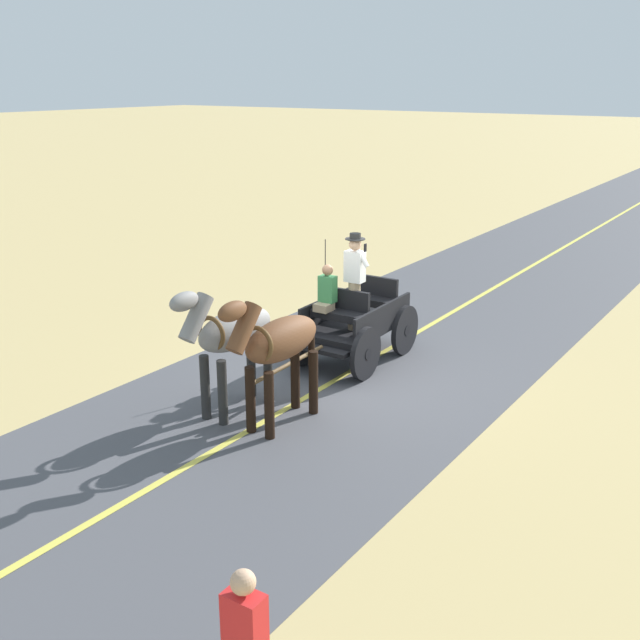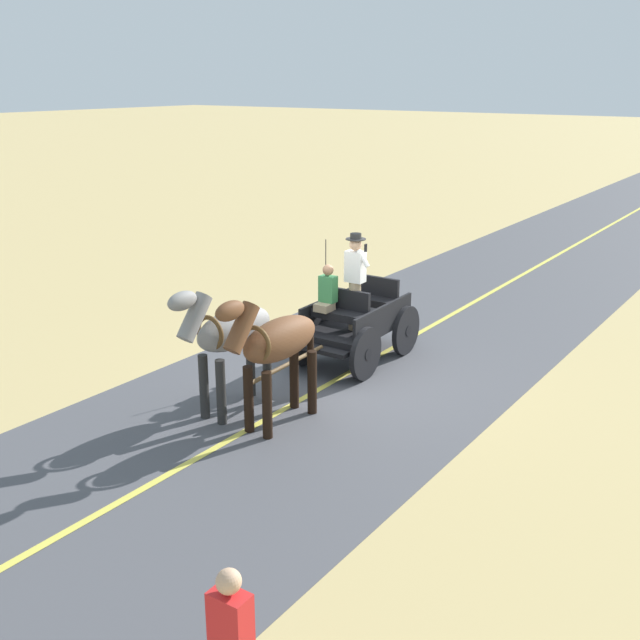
{
  "view_description": "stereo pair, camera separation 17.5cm",
  "coord_description": "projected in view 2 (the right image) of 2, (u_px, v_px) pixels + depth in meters",
  "views": [
    {
      "loc": [
        -6.72,
        10.76,
        5.12
      ],
      "look_at": [
        0.27,
        0.43,
        1.1
      ],
      "focal_mm": 42.43,
      "sensor_mm": 36.0,
      "label": 1
    },
    {
      "loc": [
        -6.87,
        10.66,
        5.12
      ],
      "look_at": [
        0.27,
        0.43,
        1.1
      ],
      "focal_mm": 42.43,
      "sensor_mm": 36.0,
      "label": 2
    }
  ],
  "objects": [
    {
      "name": "ground_plane",
      "position": [
        346.0,
        375.0,
        13.63
      ],
      "size": [
        200.0,
        200.0,
        0.0
      ],
      "primitive_type": "plane",
      "color": "tan"
    },
    {
      "name": "road_surface",
      "position": [
        346.0,
        374.0,
        13.63
      ],
      "size": [
        5.93,
        160.0,
        0.01
      ],
      "primitive_type": "cube",
      "color": "#4C4C51",
      "rests_on": "ground"
    },
    {
      "name": "road_centre_stripe",
      "position": [
        346.0,
        374.0,
        13.63
      ],
      "size": [
        0.12,
        160.0,
        0.0
      ],
      "primitive_type": "cube",
      "color": "#DBCC4C",
      "rests_on": "road_surface"
    },
    {
      "name": "horse_drawn_carriage",
      "position": [
        354.0,
        320.0,
        14.07
      ],
      "size": [
        1.46,
        4.51,
        2.5
      ],
      "color": "black",
      "rests_on": "ground"
    },
    {
      "name": "horse_near_side",
      "position": [
        276.0,
        344.0,
        11.28
      ],
      "size": [
        0.61,
        2.13,
        2.21
      ],
      "color": "brown",
      "rests_on": "ground"
    },
    {
      "name": "horse_off_side",
      "position": [
        230.0,
        333.0,
        11.74
      ],
      "size": [
        0.6,
        2.13,
        2.21
      ],
      "color": "gray",
      "rests_on": "ground"
    }
  ]
}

